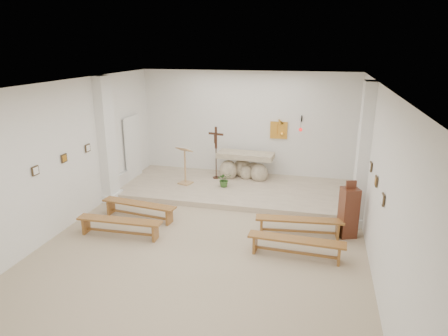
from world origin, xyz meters
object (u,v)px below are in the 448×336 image
(bench_right_front, at_px, (299,223))
(bench_right_second, at_px, (296,243))
(donation_pedestal, at_px, (348,212))
(bench_left_front, at_px, (139,207))
(altar, at_px, (245,167))
(bench_left_second, at_px, (120,224))
(crucifix_stand, at_px, (216,149))
(lectern, at_px, (185,165))

(bench_right_front, height_order, bench_right_second, same)
(donation_pedestal, xyz_separation_m, bench_left_front, (-5.12, -0.24, -0.28))
(altar, xyz_separation_m, bench_left_second, (-2.08, -4.47, -0.18))
(crucifix_stand, bearing_deg, bench_left_second, -91.97)
(altar, xyz_separation_m, bench_left_front, (-2.08, -3.44, -0.18))
(altar, bearing_deg, lectern, -145.85)
(altar, bearing_deg, donation_pedestal, -43.59)
(bench_right_second, bearing_deg, donation_pedestal, 52.04)
(crucifix_stand, height_order, bench_right_second, crucifix_stand)
(bench_right_second, bearing_deg, crucifix_stand, 126.51)
(altar, xyz_separation_m, donation_pedestal, (3.04, -3.20, 0.10))
(bench_right_second, bearing_deg, altar, 116.16)
(lectern, relative_size, bench_left_front, 0.59)
(lectern, xyz_separation_m, bench_right_second, (3.63, -3.45, -0.43))
(donation_pedestal, height_order, bench_left_front, donation_pedestal)
(bench_left_front, bearing_deg, altar, 66.44)
(bench_left_front, height_order, bench_right_second, same)
(bench_left_second, bearing_deg, bench_left_front, 88.54)
(crucifix_stand, distance_m, bench_left_front, 3.50)
(lectern, xyz_separation_m, crucifix_stand, (0.79, 0.77, 0.37))
(crucifix_stand, bearing_deg, donation_pedestal, -23.12)
(altar, distance_m, bench_left_front, 4.02)
(crucifix_stand, relative_size, bench_left_front, 0.82)
(donation_pedestal, bearing_deg, crucifix_stand, 121.86)
(crucifix_stand, bearing_deg, bench_left_front, -96.67)
(lectern, height_order, crucifix_stand, crucifix_stand)
(bench_left_front, relative_size, bench_left_second, 1.01)
(bench_right_front, bearing_deg, bench_right_second, -96.11)
(altar, height_order, bench_left_front, altar)
(bench_right_front, distance_m, bench_left_second, 4.16)
(lectern, relative_size, donation_pedestal, 0.89)
(altar, height_order, crucifix_stand, crucifix_stand)
(bench_right_second, bearing_deg, bench_left_second, -177.45)
(lectern, height_order, bench_left_front, lectern)
(bench_left_front, distance_m, bench_left_second, 1.03)
(lectern, relative_size, bench_right_second, 0.60)
(bench_left_second, bearing_deg, lectern, 81.87)
(altar, bearing_deg, crucifix_stand, -161.37)
(crucifix_stand, relative_size, bench_right_front, 0.82)
(bench_right_front, bearing_deg, lectern, 140.13)
(bench_left_front, bearing_deg, bench_right_second, -6.71)
(bench_right_second, bearing_deg, lectern, 138.98)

